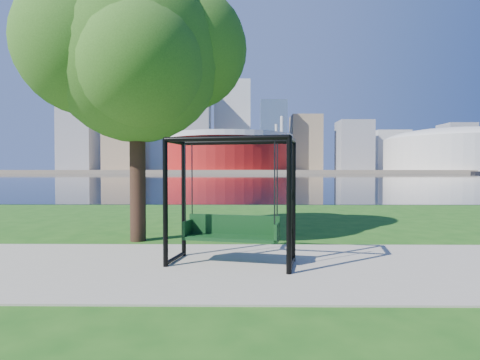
{
  "coord_description": "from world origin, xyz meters",
  "views": [
    {
      "loc": [
        0.27,
        -7.37,
        1.8
      ],
      "look_at": [
        0.19,
        0.0,
        1.61
      ],
      "focal_mm": 28.0,
      "sensor_mm": 36.0,
      "label": 1
    }
  ],
  "objects": [
    {
      "name": "far_bank",
      "position": [
        0.0,
        306.0,
        1.0
      ],
      "size": [
        900.0,
        228.0,
        2.0
      ],
      "primitive_type": "cube",
      "color": "#937F60",
      "rests_on": "ground"
    },
    {
      "name": "river",
      "position": [
        0.0,
        102.0,
        0.01
      ],
      "size": [
        900.0,
        180.0,
        0.02
      ],
      "primitive_type": "cube",
      "color": "black",
      "rests_on": "ground"
    },
    {
      "name": "park_tree",
      "position": [
        -2.48,
        2.14,
        4.78
      ],
      "size": [
        5.54,
        5.0,
        6.88
      ],
      "color": "black",
      "rests_on": "ground"
    },
    {
      "name": "path",
      "position": [
        0.0,
        -0.5,
        0.01
      ],
      "size": [
        120.0,
        4.0,
        0.03
      ],
      "primitive_type": "cube",
      "color": "#9E937F",
      "rests_on": "ground"
    },
    {
      "name": "stadium",
      "position": [
        -10.0,
        235.0,
        14.23
      ],
      "size": [
        83.0,
        83.0,
        32.0
      ],
      "color": "maroon",
      "rests_on": "far_bank"
    },
    {
      "name": "arena",
      "position": [
        135.0,
        235.0,
        15.87
      ],
      "size": [
        84.0,
        84.0,
        26.56
      ],
      "color": "beige",
      "rests_on": "far_bank"
    },
    {
      "name": "ground",
      "position": [
        0.0,
        0.0,
        0.0
      ],
      "size": [
        900.0,
        900.0,
        0.0
      ],
      "primitive_type": "plane",
      "color": "#1E5114",
      "rests_on": "ground"
    },
    {
      "name": "skyline",
      "position": [
        -4.27,
        319.39,
        35.89
      ],
      "size": [
        392.0,
        66.0,
        96.5
      ],
      "color": "gray",
      "rests_on": "far_bank"
    },
    {
      "name": "swing",
      "position": [
        0.04,
        -0.31,
        1.16
      ],
      "size": [
        2.51,
        1.48,
        2.4
      ],
      "rotation": [
        0.0,
        0.0,
        -0.21
      ],
      "color": "black",
      "rests_on": "ground"
    }
  ]
}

